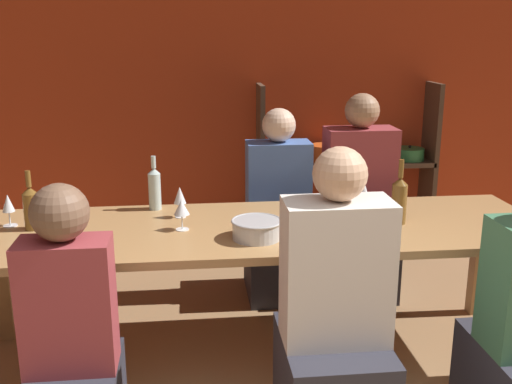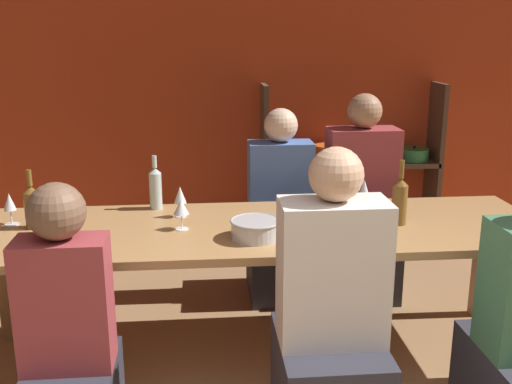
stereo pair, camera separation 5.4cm
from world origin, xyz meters
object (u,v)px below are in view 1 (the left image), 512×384
Objects in this scene: wine_bottle_dark at (399,199)px; wine_glass_empty_b at (180,196)px; wine_glass_empty_c at (182,208)px; person_near_b at (73,360)px; wine_bottle_amber at (31,207)px; person_near_c at (333,345)px; mixing_bowl at (257,228)px; wine_glass_red_c at (388,209)px; person_far_a at (278,228)px; person_far_b at (357,222)px; wine_glass_red_a at (363,189)px; shelf_unit at (342,181)px; cell_phone at (320,212)px; wine_bottle_green at (155,188)px; wine_glass_white_a at (8,205)px; wine_glass_white_b at (374,219)px; dining_table at (258,240)px.

wine_glass_empty_b is (-1.11, 0.22, -0.01)m from wine_bottle_dark.
wine_glass_empty_c is 0.13× the size of person_near_b.
person_near_c reaches higher than wine_bottle_amber.
mixing_bowl is 0.64m from wine_glass_red_c.
person_far_a is 0.52m from person_far_b.
wine_glass_red_a is 0.67m from person_far_b.
person_far_a is at bearing -125.70° from shelf_unit.
person_near_c is (0.61, -0.93, -0.38)m from wine_glass_empty_b.
wine_bottle_amber is 1.80× the size of cell_phone.
person_far_b reaches higher than person_far_a.
wine_bottle_green is 0.74m from wine_glass_white_a.
wine_glass_red_a is (-0.11, 0.25, -0.01)m from wine_bottle_dark.
wine_glass_white_b is (-0.22, -0.28, -0.01)m from wine_bottle_dark.
cell_phone is at bearing 27.08° from dining_table.
person_far_b is at bearing 20.48° from wine_bottle_amber.
wine_glass_red_c reaches higher than wine_glass_white_b.
wine_glass_white_b is (-0.36, -1.99, 0.33)m from shelf_unit.
wine_bottle_green is at bearing 74.93° from person_near_b.
wine_glass_empty_b is at bearing 158.89° from wine_glass_red_c.
person_near_b is 0.88× the size of person_far_b.
cell_phone is at bearing 105.99° from wine_glass_white_b.
cell_phone is at bearing -10.93° from wine_bottle_green.
person_near_c is (0.75, -1.10, -0.39)m from wine_bottle_green.
person_far_a is at bearing -0.91° from person_far_b.
wine_bottle_amber is 0.23× the size of person_near_c.
wine_glass_red_a is at bearing 20.13° from dining_table.
person_near_b is at bearing -160.76° from wine_glass_red_c.
mixing_bowl is at bearing -147.31° from wine_glass_red_a.
wine_glass_empty_c is 1.41m from person_far_b.
person_near_b is (-1.68, -2.36, -0.08)m from shelf_unit.
shelf_unit is 2.05m from wine_glass_white_b.
wine_bottle_dark is 2.02× the size of wine_glass_white_a.
person_near_b reaches higher than wine_glass_empty_b.
wine_glass_empty_c is at bearing 57.28° from person_near_b.
person_near_b is at bearing -156.74° from wine_bottle_dark.
dining_table is 9.82× the size of wine_bottle_amber.
wine_bottle_green is at bearing 169.07° from cell_phone.
wine_glass_red_a is (1.13, -0.13, -0.00)m from wine_bottle_green.
wine_glass_empty_b is at bearing -130.19° from shelf_unit.
person_near_b is at bearing -139.61° from dining_table.
person_near_b is (-1.41, -0.49, -0.42)m from wine_glass_red_c.
wine_glass_red_c is 0.15× the size of person_far_a.
mixing_bowl reaches higher than dining_table.
wine_bottle_dark is (1.25, -0.39, 0.00)m from wine_bottle_green.
person_near_c reaches higher than dining_table.
dining_table is 1.08m from person_far_b.
wine_glass_white_a is at bearing 175.04° from wine_bottle_dark.
wine_glass_red_a is 1.73m from person_near_b.
wine_glass_white_b reaches higher than cell_phone.
wine_glass_empty_c is at bearing 52.98° from person_far_a.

